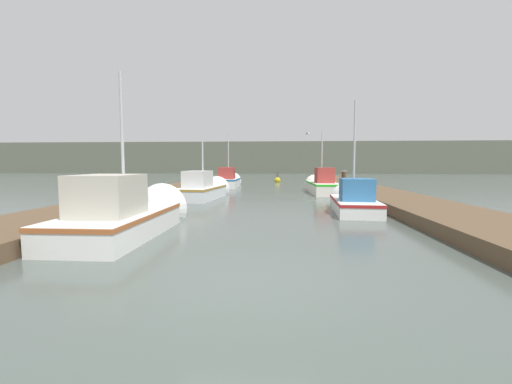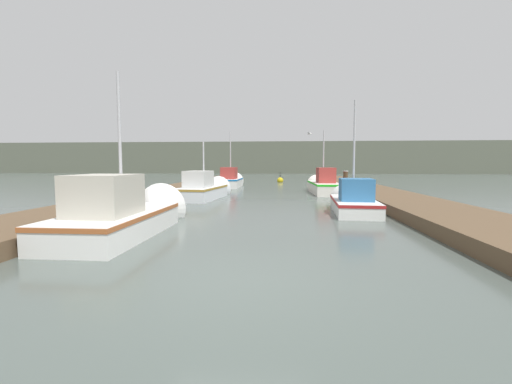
% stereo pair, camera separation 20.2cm
% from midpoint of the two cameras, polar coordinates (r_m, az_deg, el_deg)
% --- Properties ---
extents(ground_plane, '(200.00, 200.00, 0.00)m').
position_cam_midpoint_polar(ground_plane, '(5.44, -3.40, -14.81)').
color(ground_plane, '#47514C').
extents(dock_left, '(2.84, 40.00, 0.38)m').
position_cam_midpoint_polar(dock_left, '(22.13, -13.15, 0.39)').
color(dock_left, brown).
rests_on(dock_left, ground_plane).
extents(dock_right, '(2.84, 40.00, 0.38)m').
position_cam_midpoint_polar(dock_right, '(21.77, 17.72, 0.22)').
color(dock_right, brown).
rests_on(dock_right, ground_plane).
extents(distant_shore_ridge, '(120.00, 16.00, 5.89)m').
position_cam_midpoint_polar(distant_shore_ridge, '(70.85, 3.45, 5.64)').
color(distant_shore_ridge, '#565B4C').
rests_on(distant_shore_ridge, ground_plane).
extents(fishing_boat_0, '(1.83, 5.28, 4.66)m').
position_cam_midpoint_polar(fishing_boat_0, '(9.79, -20.72, -3.45)').
color(fishing_boat_0, silver).
rests_on(fishing_boat_0, ground_plane).
extents(fishing_boat_1, '(1.72, 4.63, 4.61)m').
position_cam_midpoint_polar(fishing_boat_1, '(13.72, 15.39, -1.38)').
color(fishing_boat_1, silver).
rests_on(fishing_boat_1, ground_plane).
extents(fishing_boat_2, '(2.05, 5.14, 3.39)m').
position_cam_midpoint_polar(fishing_boat_2, '(18.36, -8.90, 0.47)').
color(fishing_boat_2, silver).
rests_on(fishing_boat_2, ground_plane).
extents(fishing_boat_3, '(1.70, 6.00, 4.23)m').
position_cam_midpoint_polar(fishing_boat_3, '(22.04, 10.53, 1.18)').
color(fishing_boat_3, silver).
rests_on(fishing_boat_3, ground_plane).
extents(fishing_boat_4, '(1.63, 5.05, 4.75)m').
position_cam_midpoint_polar(fishing_boat_4, '(27.22, -4.76, 1.95)').
color(fishing_boat_4, silver).
rests_on(fishing_boat_4, ground_plane).
extents(mooring_piling_0, '(0.34, 0.34, 0.95)m').
position_cam_midpoint_polar(mooring_piling_0, '(31.79, -5.63, 2.31)').
color(mooring_piling_0, '#473523').
rests_on(mooring_piling_0, ground_plane).
extents(mooring_piling_1, '(0.32, 0.32, 1.39)m').
position_cam_midpoint_polar(mooring_piling_1, '(21.62, 14.14, 1.63)').
color(mooring_piling_1, '#473523').
rests_on(mooring_piling_1, ground_plane).
extents(mooring_piling_2, '(0.34, 0.34, 1.25)m').
position_cam_midpoint_polar(mooring_piling_2, '(28.48, -6.23, 2.32)').
color(mooring_piling_2, '#473523').
rests_on(mooring_piling_2, ground_plane).
extents(mooring_piling_3, '(0.25, 0.25, 1.10)m').
position_cam_midpoint_polar(mooring_piling_3, '(21.89, -9.65, 1.37)').
color(mooring_piling_3, '#473523').
rests_on(mooring_piling_3, ground_plane).
extents(channel_buoy, '(0.61, 0.61, 1.11)m').
position_cam_midpoint_polar(channel_buoy, '(33.88, 3.43, 1.94)').
color(channel_buoy, gold).
rests_on(channel_buoy, ground_plane).
extents(seagull_lead, '(0.31, 0.55, 0.12)m').
position_cam_midpoint_polar(seagull_lead, '(22.93, 8.35, 9.60)').
color(seagull_lead, white).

